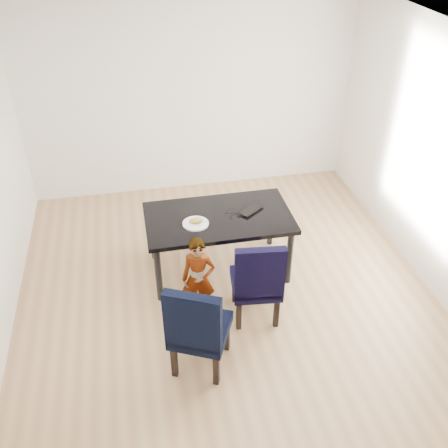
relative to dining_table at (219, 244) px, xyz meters
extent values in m
cube|color=tan|center=(0.00, -0.50, -0.38)|extent=(4.50, 5.00, 0.01)
cube|color=white|center=(0.00, -0.50, 2.33)|extent=(4.50, 5.00, 0.01)
cube|color=white|center=(0.00, 2.00, 0.98)|extent=(4.50, 0.01, 2.70)
cube|color=silver|center=(0.00, -3.00, 0.98)|extent=(4.50, 0.01, 2.70)
cube|color=silver|center=(2.25, -0.50, 0.98)|extent=(0.01, 5.00, 2.70)
cube|color=black|center=(0.00, 0.00, 0.00)|extent=(1.60, 0.90, 0.75)
cube|color=black|center=(-0.42, -1.30, 0.14)|extent=(0.67, 0.68, 1.03)
cube|color=black|center=(0.23, -0.78, 0.13)|extent=(0.53, 0.55, 1.00)
imported|color=orange|center=(-0.33, -0.65, 0.09)|extent=(0.39, 0.30, 0.94)
cylinder|color=white|center=(-0.27, -0.10, 0.38)|extent=(0.35, 0.35, 0.02)
ellipsoid|color=#A2853A|center=(-0.26, -0.10, 0.42)|extent=(0.17, 0.12, 0.06)
imported|color=black|center=(0.35, 0.06, 0.39)|extent=(0.36, 0.34, 0.02)
torus|color=black|center=(0.18, -0.05, 0.38)|extent=(0.14, 0.14, 0.01)
camera|label=1|loc=(-0.84, -4.44, 3.42)|focal=40.00mm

